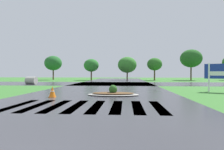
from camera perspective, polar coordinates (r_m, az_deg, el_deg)
asphalt_roadway at (r=12.59m, az=-3.89°, el=-6.11°), size 10.61×80.00×0.01m
asphalt_cross_road at (r=26.45m, az=0.31°, el=-2.60°), size 90.00×9.55×0.01m
crosswalk_stripes at (r=8.63m, az=-7.68°, el=-9.21°), size 6.75×3.39×0.01m
median_island at (r=12.62m, az=0.32°, el=-5.49°), size 3.37×1.72×0.68m
drainage_pipe_stack at (r=27.12m, az=-22.98°, el=-1.52°), size 1.39×1.12×0.99m
traffic_cone at (r=12.16m, az=-17.41°, el=-4.84°), size 0.43×0.43×0.67m
background_treeline at (r=40.56m, az=9.80°, el=3.73°), size 41.55×6.11×6.34m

